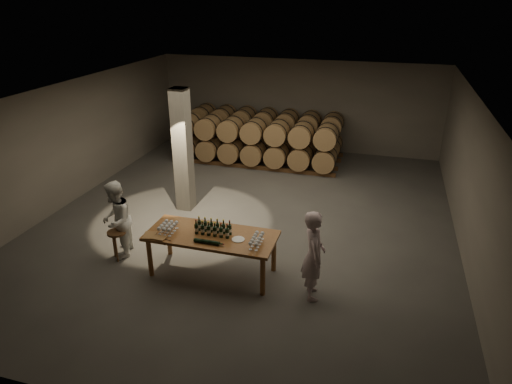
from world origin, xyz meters
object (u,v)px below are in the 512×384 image
(tasting_table, at_px, (212,239))
(stool, at_px, (117,237))
(person_man, at_px, (314,255))
(person_woman, at_px, (116,220))
(plate, at_px, (238,239))
(bottle_cluster, at_px, (213,229))
(notebook_near, at_px, (160,238))

(tasting_table, xyz_separation_m, stool, (-2.15, -0.05, -0.26))
(stool, bearing_deg, person_man, -1.87)
(person_woman, bearing_deg, stool, 2.43)
(plate, bearing_deg, person_man, -5.12)
(bottle_cluster, xyz_separation_m, plate, (0.55, -0.08, -0.10))
(notebook_near, height_order, person_woman, person_woman)
(bottle_cluster, xyz_separation_m, person_man, (2.05, -0.22, -0.12))
(plate, height_order, person_man, person_man)
(notebook_near, xyz_separation_m, person_man, (2.99, 0.25, -0.03))
(bottle_cluster, relative_size, notebook_near, 3.00)
(person_woman, bearing_deg, person_man, 68.62)
(plate, bearing_deg, notebook_near, -165.63)
(tasting_table, distance_m, plate, 0.59)
(notebook_near, bearing_deg, tasting_table, 29.33)
(plate, distance_m, notebook_near, 1.54)
(bottle_cluster, relative_size, stool, 1.10)
(notebook_near, bearing_deg, person_man, 8.34)
(notebook_near, relative_size, stool, 0.37)
(notebook_near, bearing_deg, stool, 166.42)
(tasting_table, bearing_deg, plate, -5.54)
(bottle_cluster, distance_m, person_woman, 2.23)
(bottle_cluster, height_order, person_man, person_man)
(bottle_cluster, height_order, notebook_near, bottle_cluster)
(tasting_table, bearing_deg, stool, -178.59)
(bottle_cluster, xyz_separation_m, notebook_near, (-0.94, -0.46, -0.10))
(tasting_table, xyz_separation_m, person_woman, (-2.20, 0.07, 0.07))
(person_man, bearing_deg, tasting_table, 68.35)
(plate, relative_size, stool, 0.38)
(notebook_near, relative_size, person_woman, 0.14)
(plate, distance_m, stool, 2.75)
(tasting_table, height_order, person_woman, person_woman)
(stool, relative_size, person_man, 0.37)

